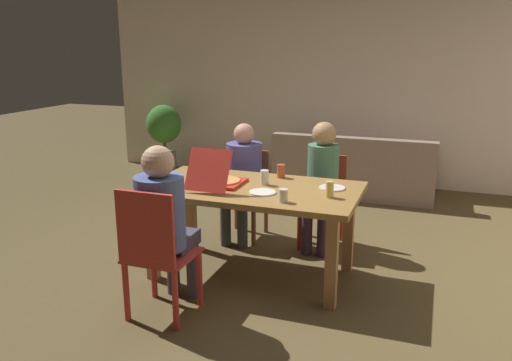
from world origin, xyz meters
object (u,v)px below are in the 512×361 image
at_px(chair_0, 155,251).
at_px(pizza_box_0, 219,180).
at_px(drinking_glass_2, 283,196).
at_px(potted_plant, 164,131).
at_px(chair_2, 247,191).
at_px(person_2, 243,172).
at_px(drinking_glass_0, 265,177).
at_px(drinking_glass_1, 281,171).
at_px(person_0, 164,216).
at_px(plate_0, 332,188).
at_px(plate_1, 263,192).
at_px(person_1, 322,175).
at_px(couch, 354,173).
at_px(chair_1, 324,198).
at_px(drinking_glass_3, 330,189).
at_px(dining_table, 252,199).

relative_size(chair_0, pizza_box_0, 1.87).
height_order(drinking_glass_2, potted_plant, potted_plant).
height_order(chair_2, drinking_glass_2, drinking_glass_2).
height_order(person_2, drinking_glass_0, person_2).
bearing_deg(drinking_glass_1, pizza_box_0, -133.73).
bearing_deg(person_0, chair_2, 90.00).
distance_m(plate_0, plate_1, 0.58).
xyz_separation_m(person_1, plate_1, (-0.26, -0.94, 0.07)).
distance_m(chair_0, couch, 3.79).
bearing_deg(potted_plant, person_2, -45.87).
bearing_deg(drinking_glass_0, chair_1, 68.57).
xyz_separation_m(chair_1, drinking_glass_3, (0.26, -1.01, 0.38)).
height_order(person_2, plate_1, person_2).
height_order(person_0, plate_1, person_0).
distance_m(pizza_box_0, drinking_glass_0, 0.38).
distance_m(person_0, potted_plant, 4.27).
bearing_deg(drinking_glass_0, couch, 82.90).
xyz_separation_m(person_0, drinking_glass_1, (0.51, 1.15, 0.10)).
distance_m(chair_1, drinking_glass_0, 0.97).
distance_m(person_1, plate_1, 0.98).
xyz_separation_m(chair_0, couch, (0.79, 3.70, -0.24)).
relative_size(drinking_glass_0, potted_plant, 0.12).
height_order(plate_1, drinking_glass_0, drinking_glass_0).
distance_m(person_1, potted_plant, 3.59).
xyz_separation_m(person_0, pizza_box_0, (0.11, 0.73, 0.09)).
height_order(couch, potted_plant, potted_plant).
bearing_deg(drinking_glass_2, chair_0, -140.60).
relative_size(drinking_glass_1, drinking_glass_3, 0.92).
relative_size(chair_1, couch, 0.43).
bearing_deg(person_2, pizza_box_0, -82.32).
distance_m(plate_0, drinking_glass_0, 0.56).
height_order(drinking_glass_0, drinking_glass_3, drinking_glass_3).
bearing_deg(chair_1, drinking_glass_3, -75.72).
xyz_separation_m(pizza_box_0, plate_1, (0.41, -0.09, -0.04)).
bearing_deg(chair_1, person_0, -114.49).
bearing_deg(person_1, couch, 89.85).
bearing_deg(drinking_glass_2, chair_1, 88.18).
xyz_separation_m(pizza_box_0, potted_plant, (-2.21, 2.98, -0.19)).
distance_m(person_0, person_2, 1.54).
xyz_separation_m(person_1, person_2, (-0.78, -0.04, -0.03)).
bearing_deg(chair_2, person_2, -90.00).
bearing_deg(plate_0, chair_0, -132.56).
xyz_separation_m(chair_0, drinking_glass_2, (0.74, 0.61, 0.31)).
height_order(person_1, chair_2, person_1).
bearing_deg(pizza_box_0, potted_plant, 126.60).
height_order(person_1, drinking_glass_3, person_1).
xyz_separation_m(dining_table, drinking_glass_2, (0.37, -0.32, 0.16)).
xyz_separation_m(person_2, couch, (0.79, 2.01, -0.41)).
bearing_deg(drinking_glass_1, drinking_glass_0, -102.32).
bearing_deg(dining_table, plate_0, 15.00).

